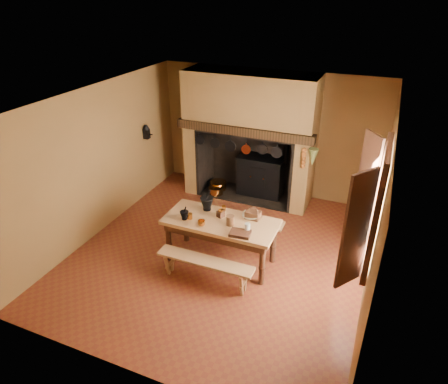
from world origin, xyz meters
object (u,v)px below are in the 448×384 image
(coffee_grinder, at_px, (221,213))
(mixing_bowl, at_px, (251,216))
(work_table, at_px, (221,227))
(iron_range, at_px, (261,175))
(wicker_basket, at_px, (253,214))
(bench_front, at_px, (205,266))

(coffee_grinder, bearing_deg, mixing_bowl, 43.01)
(work_table, distance_m, coffee_grinder, 0.23)
(iron_range, bearing_deg, coffee_grinder, -88.16)
(coffee_grinder, xyz_separation_m, wicker_basket, (0.52, 0.17, 0.01))
(bench_front, xyz_separation_m, wicker_basket, (0.47, 0.92, 0.57))
(coffee_grinder, height_order, mixing_bowl, coffee_grinder)
(coffee_grinder, xyz_separation_m, mixing_bowl, (0.49, 0.17, -0.03))
(iron_range, bearing_deg, work_table, -87.22)
(bench_front, bearing_deg, mixing_bowl, 64.55)
(bench_front, bearing_deg, work_table, 90.00)
(bench_front, relative_size, wicker_basket, 6.40)
(iron_range, distance_m, coffee_grinder, 2.58)
(coffee_grinder, bearing_deg, wicker_basket, 41.26)
(coffee_grinder, relative_size, mixing_bowl, 0.57)
(iron_range, xyz_separation_m, wicker_basket, (0.60, -2.38, 0.42))
(iron_range, distance_m, wicker_basket, 2.49)
(iron_range, relative_size, bench_front, 0.99)
(iron_range, height_order, coffee_grinder, iron_range)
(mixing_bowl, height_order, wicker_basket, wicker_basket)
(bench_front, distance_m, mixing_bowl, 1.15)
(work_table, relative_size, mixing_bowl, 6.43)
(iron_range, relative_size, wicker_basket, 6.33)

